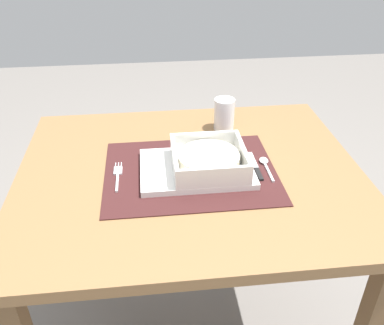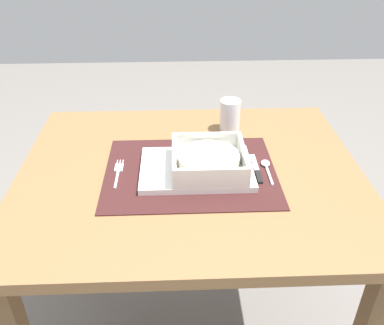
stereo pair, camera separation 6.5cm
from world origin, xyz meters
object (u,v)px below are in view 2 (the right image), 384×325
fork (118,171)px  drinking_glass (230,117)px  butter_knife (257,170)px  dining_table (190,202)px  porridge_bowl (209,161)px  bread_knife (249,174)px  spoon (266,166)px

fork → drinking_glass: (0.32, 0.23, 0.04)m
fork → butter_knife: size_ratio=0.97×
butter_knife → drinking_glass: 0.25m
dining_table → butter_knife: 0.21m
porridge_bowl → drinking_glass: size_ratio=1.91×
fork → butter_knife: bearing=2.0°
dining_table → bread_knife: (0.15, -0.03, 0.11)m
fork → bread_knife: bearing=-1.1°
fork → spoon: bearing=4.6°
porridge_bowl → fork: (-0.24, 0.01, -0.03)m
butter_knife → fork: bearing=178.8°
porridge_bowl → spoon: (0.16, 0.02, -0.03)m
dining_table → spoon: (0.20, 0.00, 0.11)m
dining_table → butter_knife: bearing=-4.9°
porridge_bowl → spoon: bearing=7.1°
spoon → drinking_glass: drinking_glass is taller
dining_table → drinking_glass: size_ratio=9.29×
bread_knife → spoon: bearing=28.9°
porridge_bowl → fork: size_ratio=1.41×
spoon → bread_knife: (-0.05, -0.03, -0.00)m
butter_knife → bread_knife: (-0.02, -0.02, 0.00)m
bread_knife → drinking_glass: size_ratio=1.43×
fork → drinking_glass: drinking_glass is taller
fork → bread_knife: 0.34m
dining_table → spoon: 0.23m
spoon → butter_knife: bearing=-149.9°
dining_table → fork: fork is taller
spoon → drinking_glass: bearing=107.6°
porridge_bowl → spoon: porridge_bowl is taller
dining_table → drinking_glass: bearing=60.1°
dining_table → spoon: size_ratio=8.05×
bread_knife → porridge_bowl: bearing=166.9°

